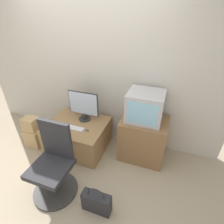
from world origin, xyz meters
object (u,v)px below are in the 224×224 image
crt_tv (145,106)px  handbag (97,202)px  keyboard (75,128)px  office_chair (54,167)px  main_monitor (84,106)px  cardboard_box_lower (35,137)px  mouse (87,130)px

crt_tv → handbag: 1.40m
keyboard → handbag: keyboard is taller
keyboard → office_chair: size_ratio=0.29×
main_monitor → office_chair: office_chair is taller
main_monitor → cardboard_box_lower: (-0.82, -0.39, -0.59)m
cardboard_box_lower → handbag: handbag is taller
crt_tv → office_chair: (-0.93, -1.02, -0.51)m
handbag → crt_tv: bearing=75.2°
mouse → handbag: 1.04m
mouse → keyboard: bearing=-177.6°
keyboard → office_chair: (0.09, -0.71, -0.08)m
main_monitor → handbag: (0.70, -1.11, -0.60)m
keyboard → handbag: (0.72, -0.82, -0.35)m
crt_tv → cardboard_box_lower: 2.02m
cardboard_box_lower → handbag: bearing=-25.4°
mouse → handbag: bearing=-58.2°
mouse → office_chair: office_chair is taller
crt_tv → office_chair: bearing=-132.3°
main_monitor → cardboard_box_lower: bearing=-154.7°
crt_tv → cardboard_box_lower: bearing=-167.4°
main_monitor → crt_tv: 1.02m
crt_tv → handbag: crt_tv is taller
office_chair → cardboard_box_lower: office_chair is taller
office_chair → cardboard_box_lower: bearing=145.4°
main_monitor → office_chair: bearing=-86.0°
crt_tv → handbag: bearing=-104.8°
mouse → handbag: (0.51, -0.83, -0.35)m
office_chair → mouse: bearing=80.7°
mouse → crt_tv: bearing=20.4°
handbag → mouse: bearing=121.8°
keyboard → mouse: mouse is taller
mouse → office_chair: 0.74m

